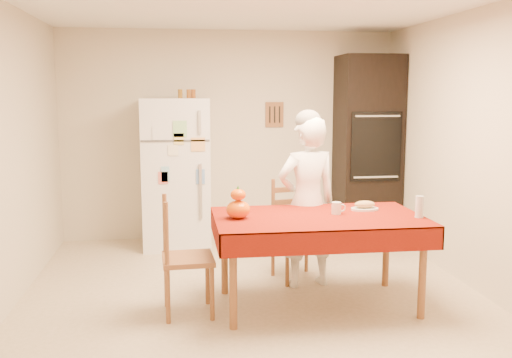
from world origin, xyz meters
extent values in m
plane|color=tan|center=(0.00, 0.00, 0.00)|extent=(4.50, 4.50, 0.00)
cube|color=beige|center=(0.00, 2.25, 1.25)|extent=(4.00, 0.02, 2.50)
cube|color=beige|center=(0.00, -2.25, 1.25)|extent=(4.00, 0.02, 2.50)
cube|color=beige|center=(-2.00, 0.00, 1.25)|extent=(0.02, 4.50, 2.50)
cube|color=beige|center=(2.00, 0.00, 1.25)|extent=(0.02, 4.50, 2.50)
cube|color=brown|center=(0.55, 2.23, 1.50)|extent=(0.22, 0.02, 0.30)
cube|color=white|center=(-0.65, 1.88, 0.85)|extent=(0.75, 0.70, 1.70)
cube|color=silver|center=(-0.39, 1.51, 1.45)|extent=(0.03, 0.03, 0.25)
cube|color=silver|center=(-0.39, 1.51, 0.70)|extent=(0.03, 0.03, 0.60)
cube|color=black|center=(1.63, 1.93, 1.10)|extent=(0.70, 0.60, 2.20)
cube|color=black|center=(1.63, 1.62, 1.15)|extent=(0.59, 0.02, 0.80)
cylinder|color=brown|center=(-0.24, -0.59, 0.35)|extent=(0.06, 0.06, 0.71)
cylinder|color=brown|center=(-0.24, 0.19, 0.35)|extent=(0.06, 0.06, 0.71)
cylinder|color=brown|center=(1.24, -0.59, 0.35)|extent=(0.06, 0.06, 0.71)
cylinder|color=brown|center=(1.24, 0.19, 0.35)|extent=(0.06, 0.06, 0.71)
cube|color=brown|center=(0.50, -0.20, 0.73)|extent=(1.60, 0.90, 0.04)
cube|color=#630E05|center=(0.50, -0.20, 0.76)|extent=(1.70, 1.00, 0.01)
cylinder|color=brown|center=(0.34, 0.30, 0.21)|extent=(0.04, 0.04, 0.43)
cylinder|color=brown|center=(0.26, 0.63, 0.21)|extent=(0.04, 0.04, 0.43)
cylinder|color=brown|center=(0.69, 0.38, 0.21)|extent=(0.04, 0.04, 0.43)
cylinder|color=brown|center=(0.62, 0.71, 0.21)|extent=(0.04, 0.04, 0.43)
cube|color=brown|center=(0.48, 0.50, 0.45)|extent=(0.50, 0.48, 0.04)
cube|color=brown|center=(0.44, 0.67, 0.70)|extent=(0.36, 0.11, 0.50)
cylinder|color=brown|center=(-0.39, -0.40, 0.21)|extent=(0.04, 0.04, 0.43)
cylinder|color=brown|center=(-0.73, -0.41, 0.21)|extent=(0.04, 0.04, 0.43)
cylinder|color=brown|center=(-0.40, -0.04, 0.21)|extent=(0.04, 0.04, 0.43)
cylinder|color=brown|center=(-0.74, -0.05, 0.21)|extent=(0.04, 0.04, 0.43)
cube|color=brown|center=(-0.56, -0.23, 0.45)|extent=(0.42, 0.44, 0.04)
cube|color=brown|center=(-0.73, -0.23, 0.70)|extent=(0.05, 0.36, 0.50)
imported|color=white|center=(0.52, 0.32, 0.78)|extent=(0.63, 0.47, 1.55)
cylinder|color=silver|center=(0.67, -0.15, 0.81)|extent=(0.08, 0.08, 0.10)
ellipsoid|color=red|center=(-0.16, -0.20, 0.83)|extent=(0.19, 0.19, 0.15)
ellipsoid|color=#D24804|center=(-0.16, -0.20, 0.95)|extent=(0.12, 0.12, 0.09)
cylinder|color=silver|center=(1.29, -0.37, 0.85)|extent=(0.07, 0.07, 0.18)
cylinder|color=silver|center=(0.95, -0.02, 0.77)|extent=(0.24, 0.24, 0.02)
ellipsoid|color=tan|center=(0.95, -0.02, 0.81)|extent=(0.18, 0.10, 0.06)
cylinder|color=brown|center=(-0.59, 1.93, 1.75)|extent=(0.05, 0.05, 0.10)
cylinder|color=brown|center=(-0.49, 1.93, 1.75)|extent=(0.05, 0.05, 0.10)
cylinder|color=brown|center=(-0.44, 1.93, 1.75)|extent=(0.05, 0.05, 0.10)
camera|label=1|loc=(-0.63, -4.64, 1.75)|focal=40.00mm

